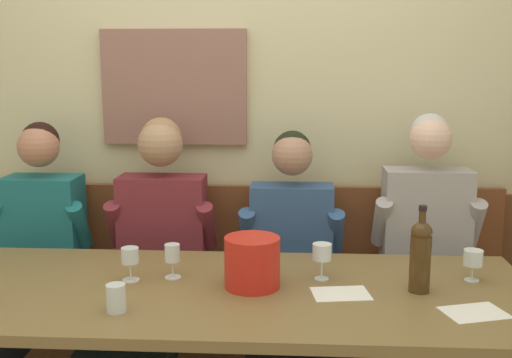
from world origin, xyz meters
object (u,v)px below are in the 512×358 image
at_px(wine_glass_near_bucket, 322,254).
at_px(water_tumbler_left, 116,298).
at_px(dining_table, 219,304).
at_px(wine_glass_right_end, 172,255).
at_px(wine_glass_center_front, 473,259).
at_px(person_center_left_seat, 146,279).
at_px(wine_bottle_clear_water, 421,254).
at_px(person_right_seat, 13,276).
at_px(person_left_seat, 291,293).
at_px(ice_bucket, 252,262).
at_px(wine_glass_center_rear, 130,258).
at_px(person_center_right_seat, 442,285).
at_px(wall_bench, 237,318).

bearing_deg(wine_glass_near_bucket, water_tumbler_left, -152.89).
xyz_separation_m(dining_table, wine_glass_right_end, (-0.20, 0.10, 0.16)).
xyz_separation_m(wine_glass_center_front, wine_glass_near_bucket, (-0.59, -0.02, 0.02)).
bearing_deg(water_tumbler_left, person_center_left_seat, 94.00).
relative_size(dining_table, wine_glass_right_end, 17.44).
height_order(wine_bottle_clear_water, water_tumbler_left, wine_bottle_clear_water).
bearing_deg(wine_glass_center_front, person_center_left_seat, 171.58).
bearing_deg(person_center_left_seat, person_right_seat, 179.05).
xyz_separation_m(person_left_seat, wine_glass_center_front, (0.71, -0.17, 0.22)).
relative_size(person_left_seat, wine_glass_near_bucket, 9.35).
xyz_separation_m(ice_bucket, wine_glass_center_rear, (-0.48, 0.04, -0.00)).
relative_size(person_center_left_seat, wine_glass_center_rear, 10.18).
bearing_deg(person_center_right_seat, person_right_seat, 179.68).
bearing_deg(wall_bench, wine_glass_near_bucket, -57.32).
xyz_separation_m(person_center_left_seat, person_center_right_seat, (1.29, -0.00, -0.00)).
bearing_deg(wine_glass_center_front, wine_glass_right_end, -178.24).
distance_m(person_center_left_seat, wine_glass_near_bucket, 0.82).
distance_m(person_center_left_seat, water_tumbler_left, 0.60).
xyz_separation_m(wine_bottle_clear_water, water_tumbler_left, (-1.08, -0.26, -0.10)).
distance_m(wall_bench, person_center_left_seat, 0.64).
height_order(person_left_seat, wine_bottle_clear_water, person_left_seat).
height_order(wine_glass_near_bucket, water_tumbler_left, wine_glass_near_bucket).
xyz_separation_m(person_center_right_seat, water_tumbler_left, (-1.25, -0.58, 0.14)).
height_order(person_center_right_seat, wine_glass_center_rear, person_center_right_seat).
relative_size(wine_glass_near_bucket, wine_glass_center_rear, 1.08).
relative_size(person_right_seat, wine_glass_center_rear, 10.15).
bearing_deg(ice_bucket, wine_glass_right_end, 165.81).
bearing_deg(person_right_seat, person_center_left_seat, -0.95).
distance_m(wine_glass_center_front, wine_glass_center_rear, 1.34).
xyz_separation_m(person_left_seat, wine_glass_right_end, (-0.47, -0.21, 0.23)).
distance_m(wall_bench, person_center_right_seat, 1.06).
distance_m(person_center_right_seat, wine_glass_right_end, 1.16).
distance_m(wall_bench, wine_glass_near_bucket, 0.91).
height_order(wine_glass_center_front, wine_glass_center_rear, wine_glass_center_rear).
distance_m(wall_bench, wine_glass_right_end, 0.85).
bearing_deg(wine_glass_near_bucket, person_center_right_seat, 22.27).
bearing_deg(person_left_seat, wine_glass_center_front, -13.36).
height_order(wine_glass_near_bucket, wine_glass_center_rear, wine_glass_near_bucket).
relative_size(person_center_right_seat, ice_bucket, 6.37).
relative_size(wall_bench, person_center_right_seat, 2.00).
bearing_deg(wine_bottle_clear_water, person_center_left_seat, 163.57).
bearing_deg(wall_bench, person_right_seat, -158.23).
relative_size(wine_bottle_clear_water, wine_glass_center_front, 2.65).
height_order(person_center_left_seat, water_tumbler_left, person_center_left_seat).
bearing_deg(person_right_seat, wall_bench, 21.77).
relative_size(person_left_seat, person_center_right_seat, 1.00).
xyz_separation_m(person_center_left_seat, wine_glass_near_bucket, (0.76, -0.22, 0.20)).
bearing_deg(wine_glass_near_bucket, person_right_seat, 170.56).
height_order(person_center_right_seat, water_tumbler_left, person_center_right_seat).
distance_m(ice_bucket, wine_glass_near_bucket, 0.29).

